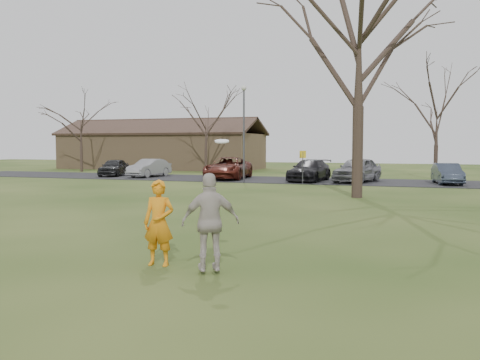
% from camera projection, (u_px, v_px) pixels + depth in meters
% --- Properties ---
extents(ground, '(120.00, 120.00, 0.00)m').
position_uv_depth(ground, '(175.00, 270.00, 9.91)').
color(ground, '#1E380F').
rests_on(ground, ground).
extents(parking_strip, '(62.00, 6.50, 0.04)m').
position_uv_depth(parking_strip, '(341.00, 181.00, 33.53)').
color(parking_strip, black).
rests_on(parking_strip, ground).
extents(player_defender, '(0.68, 0.48, 1.74)m').
position_uv_depth(player_defender, '(159.00, 223.00, 10.22)').
color(player_defender, orange).
rests_on(player_defender, ground).
extents(car_0, '(2.49, 4.17, 1.33)m').
position_uv_depth(car_0, '(114.00, 167.00, 39.17)').
color(car_0, '#232426').
rests_on(car_0, parking_strip).
extents(car_1, '(1.87, 4.19, 1.34)m').
position_uv_depth(car_1, '(149.00, 168.00, 38.02)').
color(car_1, gray).
rests_on(car_1, parking_strip).
extents(car_2, '(3.02, 5.70, 1.53)m').
position_uv_depth(car_2, '(228.00, 168.00, 35.71)').
color(car_2, '#541D13').
rests_on(car_2, parking_strip).
extents(car_3, '(2.52, 5.07, 1.41)m').
position_uv_depth(car_3, '(309.00, 170.00, 33.62)').
color(car_3, black).
rests_on(car_3, parking_strip).
extents(car_4, '(3.14, 5.04, 1.60)m').
position_uv_depth(car_4, '(357.00, 170.00, 32.64)').
color(car_4, slate).
rests_on(car_4, parking_strip).
extents(car_5, '(1.82, 3.99, 1.27)m').
position_uv_depth(car_5, '(447.00, 174.00, 31.03)').
color(car_5, '#313B4A').
rests_on(car_5, parking_strip).
extents(catching_play, '(1.17, 0.92, 2.50)m').
position_uv_depth(catching_play, '(211.00, 222.00, 9.53)').
color(catching_play, '#B5AAA2').
rests_on(catching_play, ground).
extents(building, '(20.60, 8.50, 5.14)m').
position_uv_depth(building, '(162.00, 150.00, 52.08)').
color(building, '#8C6D4C').
rests_on(building, ground).
extents(lamp_post, '(0.34, 0.34, 6.27)m').
position_uv_depth(lamp_post, '(244.00, 121.00, 32.81)').
color(lamp_post, '#47474C').
rests_on(lamp_post, ground).
extents(sign_yellow, '(0.35, 0.35, 2.08)m').
position_uv_depth(sign_yellow, '(303.00, 161.00, 31.24)').
color(sign_yellow, '#47474C').
rests_on(sign_yellow, ground).
extents(big_tree, '(9.00, 9.00, 14.00)m').
position_uv_depth(big_tree, '(359.00, 44.00, 22.95)').
color(big_tree, '#352821').
rests_on(big_tree, ground).
extents(small_tree_row, '(55.00, 5.90, 8.50)m').
position_uv_depth(small_tree_row, '(412.00, 125.00, 36.64)').
color(small_tree_row, '#352821').
rests_on(small_tree_row, ground).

